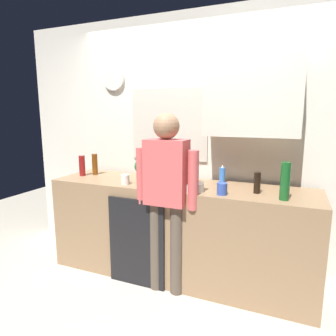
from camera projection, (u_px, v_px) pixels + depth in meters
ground_plane at (167, 289)px, 2.73m from camera, size 8.00×8.00×0.00m
kitchen_counter at (178, 230)px, 2.92m from camera, size 2.53×0.64×0.93m
dishwasher_panel at (136, 243)px, 2.73m from camera, size 0.56×0.02×0.84m
back_wall_assembly at (200, 136)px, 3.09m from camera, size 4.13×0.42×2.60m
coffee_maker at (172, 168)px, 2.87m from camera, size 0.20×0.20×0.33m
bottle_amber_beer at (95, 164)px, 3.27m from camera, size 0.06×0.06×0.23m
bottle_red_vinegar at (82, 166)px, 3.21m from camera, size 0.06×0.06×0.22m
bottle_green_wine at (285, 181)px, 2.29m from camera, size 0.07×0.07×0.30m
bottle_dark_sauce at (257, 183)px, 2.50m from camera, size 0.06×0.06×0.18m
cup_blue_mug at (222, 189)px, 2.46m from camera, size 0.08×0.08×0.10m
cup_white_mug at (125, 179)px, 2.82m from camera, size 0.08×0.08×0.09m
cup_yellow_cup at (164, 185)px, 2.63m from camera, size 0.07×0.07×0.08m
mixing_bowl at (191, 187)px, 2.57m from camera, size 0.22×0.22×0.08m
potted_plant at (142, 169)px, 2.92m from camera, size 0.15×0.15×0.23m
dish_soap at (222, 175)px, 2.88m from camera, size 0.06×0.06×0.18m
person_at_sink at (166, 189)px, 2.56m from camera, size 0.57×0.22×1.60m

